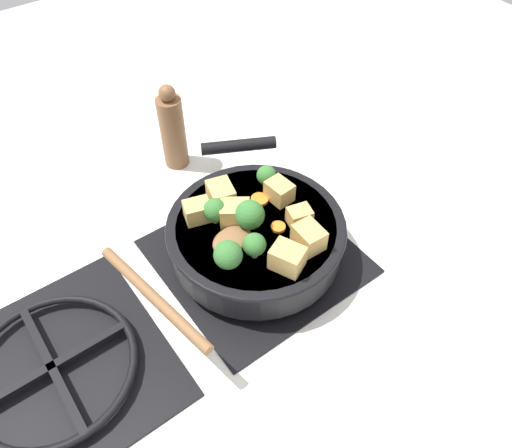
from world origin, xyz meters
TOP-DOWN VIEW (x-y plane):
  - ground_plane at (0.00, 0.00)m, footprint 2.40×2.40m
  - front_burner_grate at (0.00, 0.00)m, footprint 0.31×0.31m
  - rear_burner_grate at (0.00, 0.36)m, footprint 0.31×0.31m
  - skillet_pan at (0.00, -0.00)m, footprint 0.38×0.31m
  - wooden_spoon at (-0.02, 0.14)m, footprint 0.23×0.21m
  - tofu_cube_center_large at (0.03, 0.02)m, footprint 0.06×0.06m
  - tofu_cube_near_handle at (0.02, -0.07)m, footprint 0.05×0.04m
  - tofu_cube_east_chunk at (-0.08, -0.04)m, footprint 0.05×0.04m
  - tofu_cube_west_chunk at (0.07, 0.02)m, footprint 0.06×0.05m
  - tofu_cube_back_piece at (0.07, 0.07)m, footprint 0.04×0.05m
  - tofu_cube_front_piece at (-0.09, 0.01)m, footprint 0.06×0.05m
  - tofu_cube_mid_small at (-0.04, -0.06)m, footprint 0.04×0.04m
  - broccoli_floret_near_spoon at (-0.00, 0.01)m, footprint 0.05×0.05m
  - broccoli_floret_center_top at (-0.04, 0.08)m, footprint 0.04×0.04m
  - broccoli_floret_east_rim at (-0.05, 0.04)m, footprint 0.04×0.04m
  - broccoli_floret_west_rim at (0.06, -0.07)m, footprint 0.03×0.03m
  - broccoli_floret_north_edge at (0.04, 0.05)m, footprint 0.04×0.04m
  - carrot_slice_orange_thin at (-0.07, 0.00)m, footprint 0.02×0.02m
  - carrot_slice_near_center at (0.04, -0.04)m, footprint 0.03×0.03m
  - carrot_slice_edge_slice at (-0.03, -0.02)m, footprint 0.02×0.02m
  - pepper_mill at (0.30, -0.02)m, footprint 0.05×0.05m

SIDE VIEW (x-z plane):
  - ground_plane at x=0.00m, z-range 0.00..0.00m
  - front_burner_grate at x=0.00m, z-range 0.00..0.03m
  - rear_burner_grate at x=0.00m, z-range 0.00..0.03m
  - skillet_pan at x=0.00m, z-range 0.03..0.09m
  - pepper_mill at x=0.30m, z-range -0.01..0.17m
  - carrot_slice_orange_thin at x=-0.07m, z-range 0.09..0.09m
  - carrot_slice_near_center at x=0.04m, z-range 0.09..0.09m
  - carrot_slice_edge_slice at x=-0.03m, z-range 0.09..0.09m
  - wooden_spoon at x=-0.02m, z-range 0.09..0.10m
  - tofu_cube_mid_small at x=-0.04m, z-range 0.09..0.11m
  - tofu_cube_back_piece at x=0.07m, z-range 0.09..0.12m
  - tofu_cube_near_handle at x=0.02m, z-range 0.09..0.12m
  - tofu_cube_east_chunk at x=-0.08m, z-range 0.09..0.12m
  - tofu_cube_center_large at x=0.03m, z-range 0.09..0.12m
  - tofu_cube_front_piece at x=-0.09m, z-range 0.09..0.12m
  - tofu_cube_west_chunk at x=0.07m, z-range 0.09..0.12m
  - broccoli_floret_west_rim at x=0.06m, z-range 0.09..0.13m
  - broccoli_floret_east_rim at x=-0.05m, z-range 0.09..0.13m
  - broccoli_floret_north_edge at x=0.04m, z-range 0.09..0.13m
  - broccoli_floret_center_top at x=-0.04m, z-range 0.09..0.14m
  - broccoli_floret_near_spoon at x=0.00m, z-range 0.09..0.14m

